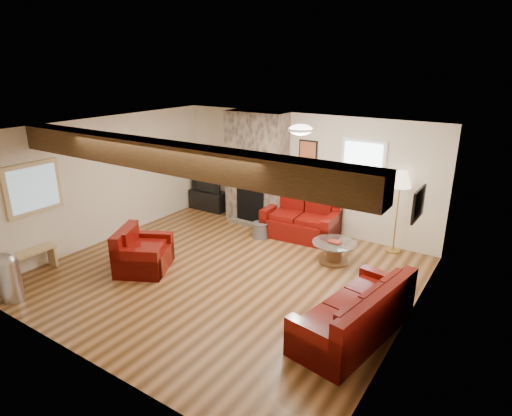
% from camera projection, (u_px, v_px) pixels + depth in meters
% --- Properties ---
extents(room, '(8.00, 8.00, 8.00)m').
position_uv_depth(room, '(224.00, 206.00, 7.03)').
color(room, '#503115').
rests_on(room, ground).
extents(floor, '(6.00, 6.00, 0.00)m').
position_uv_depth(floor, '(226.00, 274.00, 7.44)').
color(floor, '#503115').
rests_on(floor, ground).
extents(oak_beam, '(6.00, 0.36, 0.38)m').
position_uv_depth(oak_beam, '(165.00, 156.00, 5.70)').
color(oak_beam, black).
rests_on(oak_beam, room).
extents(chimney_breast, '(1.40, 0.67, 2.50)m').
position_uv_depth(chimney_breast, '(256.00, 170.00, 9.53)').
color(chimney_breast, '#3D362F').
rests_on(chimney_breast, floor).
extents(back_window, '(0.90, 0.08, 1.10)m').
position_uv_depth(back_window, '(363.00, 167.00, 8.38)').
color(back_window, white).
rests_on(back_window, room).
extents(hatch_window, '(0.08, 1.00, 0.90)m').
position_uv_depth(hatch_window, '(33.00, 188.00, 7.32)').
color(hatch_window, tan).
rests_on(hatch_window, room).
extents(ceiling_dome, '(0.40, 0.40, 0.18)m').
position_uv_depth(ceiling_dome, '(301.00, 131.00, 6.89)').
color(ceiling_dome, white).
rests_on(ceiling_dome, room).
extents(artwork_back, '(0.42, 0.06, 0.52)m').
position_uv_depth(artwork_back, '(308.00, 153.00, 8.95)').
color(artwork_back, black).
rests_on(artwork_back, room).
extents(artwork_right, '(0.06, 0.55, 0.42)m').
position_uv_depth(artwork_right, '(418.00, 204.00, 5.57)').
color(artwork_right, black).
rests_on(artwork_right, room).
extents(sofa_three, '(1.13, 2.07, 0.76)m').
position_uv_depth(sofa_three, '(354.00, 310.00, 5.69)').
color(sofa_three, '#440804').
rests_on(sofa_three, floor).
extents(loveseat, '(1.58, 0.99, 0.81)m').
position_uv_depth(loveseat, '(301.00, 218.00, 8.92)').
color(loveseat, '#440804').
rests_on(loveseat, floor).
extents(armchair_red, '(1.16, 1.21, 0.76)m').
position_uv_depth(armchair_red, '(143.00, 250.00, 7.51)').
color(armchair_red, '#440804').
rests_on(armchair_red, floor).
extents(coffee_table, '(0.81, 0.81, 0.42)m').
position_uv_depth(coffee_table, '(334.00, 252.00, 7.83)').
color(coffee_table, '#452C16').
rests_on(coffee_table, floor).
extents(tv_cabinet, '(0.96, 0.38, 0.48)m').
position_uv_depth(tv_cabinet, '(209.00, 200.00, 10.63)').
color(tv_cabinet, black).
rests_on(tv_cabinet, floor).
extents(television, '(0.86, 0.11, 0.50)m').
position_uv_depth(television, '(208.00, 181.00, 10.48)').
color(television, black).
rests_on(television, tv_cabinet).
extents(floor_lamp, '(0.41, 0.41, 1.60)m').
position_uv_depth(floor_lamp, '(400.00, 184.00, 7.89)').
color(floor_lamp, tan).
rests_on(floor_lamp, floor).
extents(pine_bench, '(0.26, 1.11, 0.42)m').
position_uv_depth(pine_bench, '(24.00, 265.00, 7.30)').
color(pine_bench, tan).
rests_on(pine_bench, floor).
extents(pedal_bin, '(0.43, 0.43, 0.81)m').
position_uv_depth(pedal_bin, '(9.00, 276.00, 6.52)').
color(pedal_bin, '#B1B1B6').
rests_on(pedal_bin, floor).
extents(coal_bucket, '(0.36, 0.36, 0.34)m').
position_uv_depth(coal_bucket, '(260.00, 230.00, 8.96)').
color(coal_bucket, slate).
rests_on(coal_bucket, floor).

